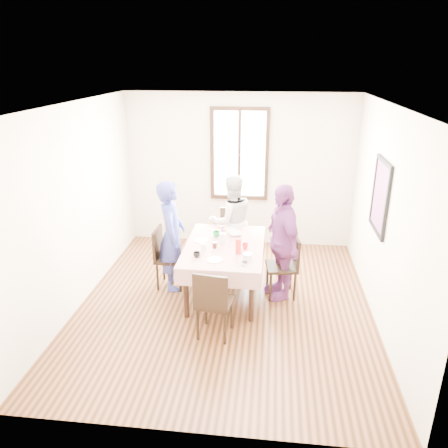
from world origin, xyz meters
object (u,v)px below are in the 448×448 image
Objects in this scene: person_far at (231,221)px; person_right at (281,242)px; chair_left at (171,258)px; chair_right at (282,266)px; chair_far at (231,238)px; chair_near at (215,302)px; person_left at (171,236)px; dining_table at (224,270)px.

person_far is 0.92× the size of person_right.
chair_left is 1.62m from chair_right.
chair_right is at bearing 131.60° from chair_far.
chair_left is 1.19m from chair_far.
chair_near is at bearing 36.36° from chair_left.
person_left reaches higher than chair_near.
chair_right is at bearing 70.11° from person_right.
chair_left is 1.40m from chair_near.
chair_far is 0.60× the size of person_far.
dining_table is 1.61× the size of chair_far.
chair_near is at bearing 66.77° from person_far.
chair_right is (0.81, 0.05, 0.08)m from dining_table.
chair_far is 1.00× the size of chair_near.
chair_far is at bearing -52.29° from person_left.
person_left is 1.16m from person_far.
person_right is (0.79, -0.96, 0.38)m from chair_far.
person_far is 1.23m from person_right.
chair_right is (1.62, -0.09, 0.00)m from chair_left.
chair_right is at bearing 107.41° from person_far.
chair_left is 0.56× the size of person_left.
person_right is (1.58, -0.09, 0.02)m from person_left.
chair_left and chair_near have the same top height.
chair_far is 0.31m from person_far.
chair_far is 1.30m from person_right.
person_left is at bearing 91.10° from chair_left.
chair_far is (0.81, 0.87, 0.00)m from chair_left.
person_left reaches higher than chair_right.
chair_left is 1.00× the size of chair_near.
person_left is 0.98× the size of person_right.
chair_far is 0.56× the size of person_left.
person_right is at bearing 130.84° from chair_far.
person_left reaches higher than dining_table.
chair_near is at bearing 134.08° from chair_right.
dining_table is 1.61× the size of chair_left.
chair_left and chair_far have the same top height.
dining_table is at bearing 91.51° from chair_far.
person_far reaches higher than chair_left.
chair_near is 0.55× the size of person_right.
person_right is at bearing 87.82° from chair_left.
chair_near is (0.81, -1.15, 0.00)m from chair_left.
person_left reaches higher than chair_left.
dining_table is at bearing 84.86° from chair_right.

